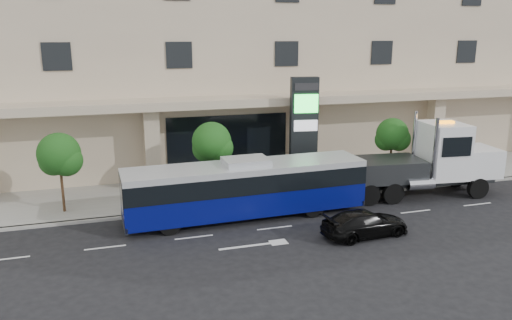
{
  "coord_description": "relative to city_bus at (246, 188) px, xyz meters",
  "views": [
    {
      "loc": [
        -7.54,
        -23.17,
        9.26
      ],
      "look_at": [
        0.11,
        2.0,
        2.59
      ],
      "focal_mm": 35.0,
      "sensor_mm": 36.0,
      "label": 1
    }
  ],
  "objects": [
    {
      "name": "tree_left",
      "position": [
        -9.05,
        3.23,
        1.51
      ],
      "size": [
        2.27,
        2.2,
        4.22
      ],
      "color": "#422B19",
      "rests_on": "sidewalk"
    },
    {
      "name": "tow_truck",
      "position": [
        11.12,
        0.5,
        0.38
      ],
      "size": [
        10.64,
        3.58,
        4.82
      ],
      "rotation": [
        0.0,
        0.0,
        -0.11
      ],
      "color": "#2D3033",
      "rests_on": "ground"
    },
    {
      "name": "tree_mid",
      "position": [
        -1.05,
        3.23,
        1.66
      ],
      "size": [
        2.28,
        2.2,
        4.38
      ],
      "color": "#422B19",
      "rests_on": "sidewalk"
    },
    {
      "name": "signage_pylon",
      "position": [
        4.84,
        4.16,
        1.91
      ],
      "size": [
        1.72,
        0.84,
        6.63
      ],
      "rotation": [
        0.0,
        0.0,
        -0.15
      ],
      "color": "black",
      "rests_on": "sidewalk"
    },
    {
      "name": "sidewalk",
      "position": [
        0.93,
        4.64,
        -1.53
      ],
      "size": [
        120.0,
        6.0,
        0.15
      ],
      "primitive_type": "cube",
      "color": "gray",
      "rests_on": "ground"
    },
    {
      "name": "black_sedan",
      "position": [
        4.68,
        -4.0,
        -0.98
      ],
      "size": [
        4.4,
        2.1,
        1.24
      ],
      "primitive_type": "imported",
      "rotation": [
        0.0,
        0.0,
        1.66
      ],
      "color": "black",
      "rests_on": "ground"
    },
    {
      "name": "curb",
      "position": [
        0.93,
        1.64,
        -1.53
      ],
      "size": [
        120.0,
        0.3,
        0.15
      ],
      "primitive_type": "cube",
      "color": "gray",
      "rests_on": "ground"
    },
    {
      "name": "convention_center",
      "position": [
        0.93,
        15.06,
        8.37
      ],
      "size": [
        60.0,
        17.6,
        20.0
      ],
      "color": "tan",
      "rests_on": "ground"
    },
    {
      "name": "city_bus",
      "position": [
        0.0,
        0.0,
        0.0
      ],
      "size": [
        12.51,
        2.98,
        3.15
      ],
      "rotation": [
        0.0,
        0.0,
        0.03
      ],
      "color": "black",
      "rests_on": "ground"
    },
    {
      "name": "ground",
      "position": [
        0.93,
        -0.36,
        -1.6
      ],
      "size": [
        120.0,
        120.0,
        0.0
      ],
      "primitive_type": "plane",
      "color": "black",
      "rests_on": "ground"
    },
    {
      "name": "tree_right",
      "position": [
        10.45,
        3.23,
        1.43
      ],
      "size": [
        2.1,
        2.0,
        4.04
      ],
      "color": "#422B19",
      "rests_on": "sidewalk"
    }
  ]
}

